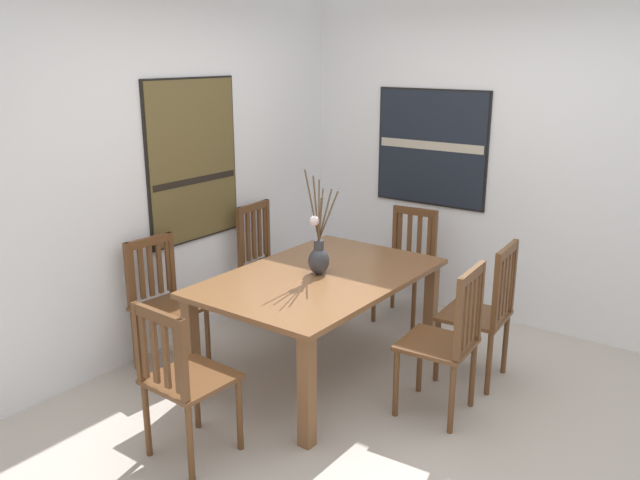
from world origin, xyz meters
name	(u,v)px	position (x,y,z in m)	size (l,w,h in m)	color
ground_plane	(382,408)	(0.00, 0.00, -0.01)	(6.40, 6.40, 0.03)	#B2A89E
wall_back	(172,167)	(0.00, 1.86, 1.35)	(6.40, 0.12, 2.70)	silver
wall_side	(507,159)	(1.86, 0.00, 1.35)	(0.12, 6.40, 2.70)	silver
dining_table	(320,288)	(0.13, 0.59, 0.63)	(1.67, 1.09, 0.73)	brown
centerpiece_vase	(319,254)	(0.14, 0.61, 0.87)	(0.26, 0.19, 0.72)	#333338
chair_0	(484,310)	(0.70, -0.35, 0.51)	(0.45, 0.45, 0.98)	brown
chair_1	(407,262)	(1.38, 0.61, 0.49)	(0.45, 0.45, 0.92)	brown
chair_2	(266,260)	(0.67, 1.55, 0.51)	(0.44, 0.44, 0.98)	brown
chair_3	(164,300)	(-0.43, 1.55, 0.50)	(0.45, 0.45, 0.93)	brown
chair_4	(447,339)	(0.15, -0.35, 0.51)	(0.45, 0.45, 0.97)	brown
chair_5	(183,378)	(-1.11, 0.60, 0.49)	(0.44, 0.44, 0.92)	brown
painting_on_back_wall	(193,161)	(0.14, 1.79, 1.39)	(0.88, 0.05, 1.23)	black
painting_on_side_wall	(431,148)	(1.79, 0.64, 1.39)	(0.05, 1.02, 0.98)	black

